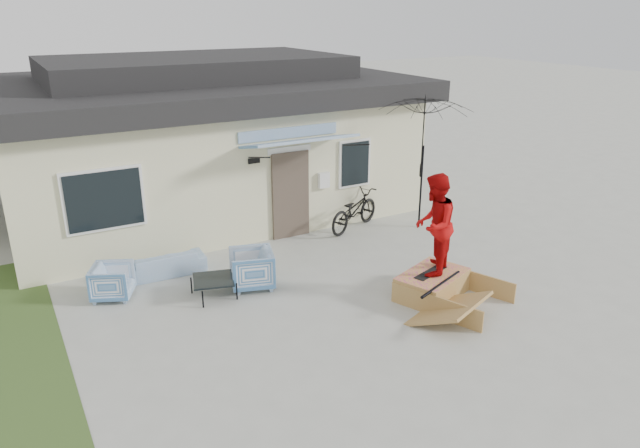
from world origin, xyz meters
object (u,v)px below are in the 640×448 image
armchair_right (252,267)px  skater (434,223)px  loveseat (164,259)px  coffee_table (214,287)px  armchair_left (112,280)px  bicycle (354,206)px  skate_ramp (432,285)px  skateboard (431,272)px  patio_umbrella (423,160)px

armchair_right → skater: (2.85, -2.03, 1.06)m
loveseat → coffee_table: 1.58m
armchair_left → armchair_right: bearing=-84.3°
armchair_right → coffee_table: size_ratio=1.13×
coffee_table → bicycle: bearing=22.4°
armchair_right → skate_ramp: armchair_right is taller
armchair_right → skater: 3.66m
loveseat → armchair_left: (-1.15, -0.58, 0.05)m
loveseat → skateboard: bearing=142.9°
skate_ramp → skateboard: skateboard is taller
bicycle → skate_ramp: size_ratio=1.02×
coffee_table → skate_ramp: (3.68, -2.04, 0.04)m
patio_umbrella → skate_ramp: (-2.18, -3.13, -1.52)m
coffee_table → skateboard: size_ratio=0.88×
patio_umbrella → armchair_right: bearing=-168.1°
loveseat → coffee_table: loveseat is taller
skateboard → skater: bearing=-17.9°
loveseat → patio_umbrella: patio_umbrella is taller
armchair_right → skateboard: size_ratio=0.99×
armchair_left → skateboard: (5.35, -2.90, 0.12)m
bicycle → skate_ramp: bearing=146.6°
armchair_left → coffee_table: 1.92m
armchair_right → patio_umbrella: size_ratio=0.32×
loveseat → armchair_right: armchair_right is taller
bicycle → skateboard: size_ratio=2.20×
bicycle → skate_ramp: 3.91m
bicycle → patio_umbrella: size_ratio=0.71×
coffee_table → patio_umbrella: bearing=10.6°
loveseat → skateboard: (4.20, -3.48, 0.16)m
armchair_left → armchair_right: size_ratio=0.87×
armchair_right → skate_ramp: size_ratio=0.46×
loveseat → bicycle: bearing=-173.9°
armchair_right → bicycle: (3.53, 1.76, 0.18)m
coffee_table → skater: bearing=-28.6°
bicycle → skater: size_ratio=0.97×
armchair_left → patio_umbrella: 7.67m
loveseat → patio_umbrella: (6.40, -0.39, 1.43)m
loveseat → bicycle: (4.88, 0.31, 0.28)m
armchair_right → coffee_table: armchair_right is taller
skate_ramp → skater: 1.26m
skate_ramp → skater: size_ratio=0.95×
armchair_left → bicycle: bicycle is taller
armchair_right → patio_umbrella: patio_umbrella is taller
skater → armchair_right: bearing=-74.9°
skate_ramp → loveseat: bearing=119.4°
coffee_table → skate_ramp: size_ratio=0.41×
patio_umbrella → skater: size_ratio=1.35×
bicycle → skater: 3.95m
bicycle → skateboard: (-0.68, -3.79, -0.11)m
armchair_left → skate_ramp: 6.12m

